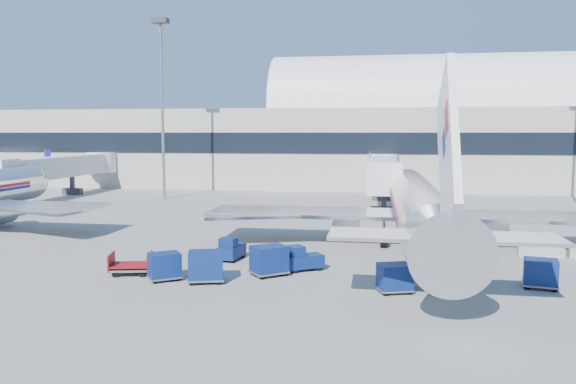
% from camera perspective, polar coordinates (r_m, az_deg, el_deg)
% --- Properties ---
extents(ground, '(260.00, 260.00, 0.00)m').
position_cam_1_polar(ground, '(39.54, -1.11, -6.35)').
color(ground, gray).
rests_on(ground, ground).
extents(terminal, '(170.00, 28.15, 21.00)m').
position_cam_1_polar(terminal, '(96.17, -3.29, 5.47)').
color(terminal, '#B2AA9E').
rests_on(terminal, ground).
extents(airliner_main, '(32.00, 37.26, 12.07)m').
position_cam_1_polar(airliner_main, '(43.01, 13.20, -1.54)').
color(airliner_main, silver).
rests_on(airliner_main, ground).
extents(jetbridge_near, '(4.40, 27.50, 6.25)m').
position_cam_1_polar(jetbridge_near, '(68.99, 9.63, 2.18)').
color(jetbridge_near, silver).
rests_on(jetbridge_near, ground).
extents(jetbridge_mid, '(4.40, 27.50, 6.25)m').
position_cam_1_polar(jetbridge_mid, '(80.32, -21.92, 2.36)').
color(jetbridge_mid, silver).
rests_on(jetbridge_mid, ground).
extents(mast_west, '(2.00, 1.20, 22.60)m').
position_cam_1_polar(mast_west, '(73.36, -12.71, 10.84)').
color(mast_west, slate).
rests_on(mast_west, ground).
extents(barrier_near, '(3.00, 0.55, 0.90)m').
position_cam_1_polar(barrier_near, '(42.34, 24.28, -5.43)').
color(barrier_near, '#9E9E96').
rests_on(barrier_near, ground).
extents(tug_lead, '(2.67, 2.28, 1.56)m').
position_cam_1_polar(tug_lead, '(34.91, 1.42, -6.82)').
color(tug_lead, '#0B1D55').
rests_on(tug_lead, ground).
extents(tug_right, '(2.09, 2.35, 1.39)m').
position_cam_1_polar(tug_right, '(35.34, 16.73, -7.06)').
color(tug_right, '#0B1D55').
rests_on(tug_right, ground).
extents(tug_left, '(1.54, 2.56, 1.57)m').
position_cam_1_polar(tug_left, '(37.91, -5.84, -5.81)').
color(tug_left, '#0B1D55').
rests_on(tug_left, ground).
extents(cart_train_a, '(2.57, 2.48, 1.80)m').
position_cam_1_polar(cart_train_a, '(33.62, -1.93, -6.89)').
color(cart_train_a, '#0B1D55').
rests_on(cart_train_a, ground).
extents(cart_train_b, '(2.37, 2.04, 1.79)m').
position_cam_1_polar(cart_train_b, '(32.45, -8.34, -7.44)').
color(cart_train_b, '#0B1D55').
rests_on(cart_train_b, ground).
extents(cart_train_c, '(2.28, 2.16, 1.60)m').
position_cam_1_polar(cart_train_c, '(33.36, -12.43, -7.33)').
color(cart_train_c, '#0B1D55').
rests_on(cart_train_c, ground).
extents(cart_solo_near, '(2.09, 1.83, 1.55)m').
position_cam_1_polar(cart_solo_near, '(30.68, 10.79, -8.52)').
color(cart_solo_near, '#0B1D55').
rests_on(cart_solo_near, ground).
extents(cart_solo_far, '(2.07, 1.74, 1.61)m').
position_cam_1_polar(cart_solo_far, '(33.92, 24.28, -7.50)').
color(cart_solo_far, '#0B1D55').
rests_on(cart_solo_far, ground).
extents(cart_open_red, '(2.70, 2.17, 0.64)m').
position_cam_1_polar(cart_open_red, '(35.24, -15.63, -7.35)').
color(cart_open_red, slate).
rests_on(cart_open_red, ground).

